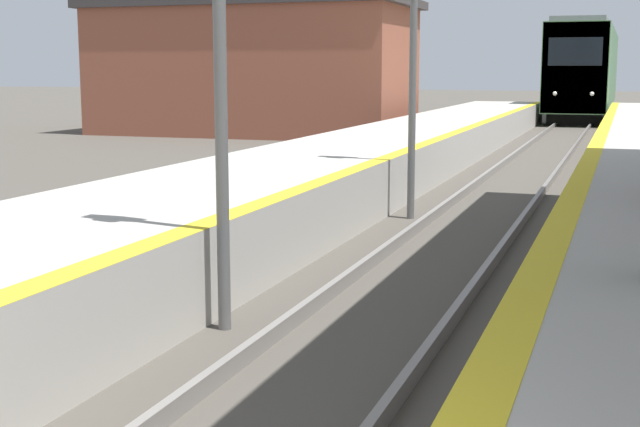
% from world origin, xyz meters
% --- Properties ---
extents(train, '(2.70, 21.50, 4.63)m').
position_xyz_m(train, '(0.00, 47.52, 2.35)').
color(train, black).
rests_on(train, ground).
extents(signal_mid, '(0.36, 0.31, 4.82)m').
position_xyz_m(signal_mid, '(-1.10, 12.39, 3.35)').
color(signal_mid, '#595959').
rests_on(signal_mid, ground).
extents(station_building, '(12.07, 5.76, 4.92)m').
position_xyz_m(station_building, '(-11.22, 29.37, 2.48)').
color(station_building, brown).
rests_on(station_building, ground).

